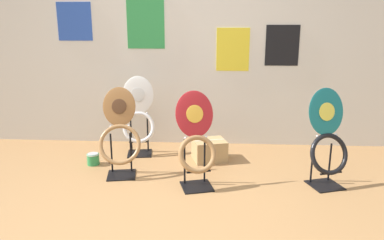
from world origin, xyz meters
name	(u,v)px	position (x,y,z in m)	size (l,w,h in m)	color
ground_plane	(153,225)	(0.00, 0.00, 0.00)	(14.00, 14.00, 0.00)	#A37547
wall_back	(178,40)	(0.00, 2.07, 1.30)	(8.00, 0.07, 2.60)	silver
toilet_seat_display_crimson_swirl	(196,143)	(0.29, 0.73, 0.43)	(0.43, 0.39, 0.90)	black
toilet_seat_display_teal_sax	(328,143)	(1.51, 0.82, 0.42)	(0.44, 0.36, 0.93)	black
toilet_seat_display_woodgrain	(120,138)	(-0.48, 0.95, 0.40)	(0.45, 0.41, 0.88)	black
toilet_seat_display_white_plain	(139,118)	(-0.42, 1.60, 0.43)	(0.40, 0.34, 0.91)	black
paint_can	(93,159)	(-0.86, 1.22, 0.07)	(0.14, 0.14, 0.13)	#2D8E4C
storage_box	(209,150)	(0.41, 1.44, 0.12)	(0.42, 0.38, 0.24)	tan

